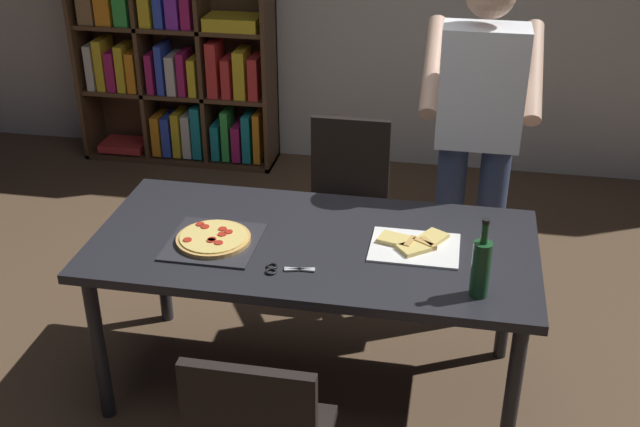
% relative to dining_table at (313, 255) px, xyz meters
% --- Properties ---
extents(ground_plane, '(12.00, 12.00, 0.00)m').
position_rel_dining_table_xyz_m(ground_plane, '(0.00, 0.00, -0.68)').
color(ground_plane, brown).
extents(dining_table, '(1.84, 0.89, 0.75)m').
position_rel_dining_table_xyz_m(dining_table, '(0.00, 0.00, 0.00)').
color(dining_table, '#232328').
rests_on(dining_table, ground_plane).
extents(chair_far_side, '(0.42, 0.42, 0.90)m').
position_rel_dining_table_xyz_m(chair_far_side, '(0.00, 0.93, -0.17)').
color(chair_far_side, black).
rests_on(chair_far_side, ground_plane).
extents(bookshelf, '(1.40, 0.35, 1.95)m').
position_rel_dining_table_xyz_m(bookshelf, '(-1.43, 2.37, 0.24)').
color(bookshelf, '#513823').
rests_on(bookshelf, ground_plane).
extents(person_serving_pizza, '(0.55, 0.54, 1.75)m').
position_rel_dining_table_xyz_m(person_serving_pizza, '(0.64, 0.71, 0.32)').
color(person_serving_pizza, '#38476B').
rests_on(person_serving_pizza, ground_plane).
extents(pepperoni_pizza_on_tray, '(0.37, 0.37, 0.04)m').
position_rel_dining_table_xyz_m(pepperoni_pizza_on_tray, '(-0.40, -0.09, 0.09)').
color(pepperoni_pizza_on_tray, '#2D2D33').
rests_on(pepperoni_pizza_on_tray, dining_table).
extents(pizza_slices_on_towel, '(0.36, 0.29, 0.03)m').
position_rel_dining_table_xyz_m(pizza_slices_on_towel, '(0.42, 0.02, 0.08)').
color(pizza_slices_on_towel, white).
rests_on(pizza_slices_on_towel, dining_table).
extents(wine_bottle, '(0.07, 0.07, 0.32)m').
position_rel_dining_table_xyz_m(wine_bottle, '(0.67, -0.28, 0.19)').
color(wine_bottle, '#194723').
rests_on(wine_bottle, dining_table).
extents(kitchen_scissors, '(0.20, 0.09, 0.01)m').
position_rel_dining_table_xyz_m(kitchen_scissors, '(-0.08, -0.25, 0.08)').
color(kitchen_scissors, silver).
rests_on(kitchen_scissors, dining_table).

